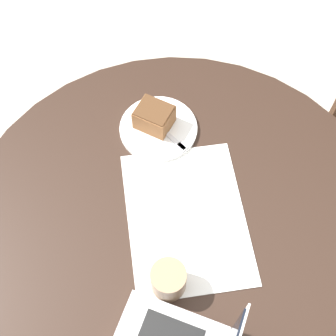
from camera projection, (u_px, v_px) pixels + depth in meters
name	position (u px, v px, depth m)	size (l,w,h in m)	color
ground_plane	(175.00, 299.00, 1.85)	(12.00, 12.00, 0.00)	#B7AD9E
dining_table	(178.00, 249.00, 1.34)	(1.14, 1.14, 0.76)	black
paper_document	(186.00, 217.00, 1.20)	(0.50, 0.46, 0.00)	white
plate	(158.00, 129.00, 1.33)	(0.22, 0.22, 0.01)	white
cake_slice	(154.00, 117.00, 1.30)	(0.09, 0.11, 0.07)	brown
fork	(168.00, 135.00, 1.31)	(0.09, 0.16, 0.00)	silver
coffee_glass	(168.00, 280.00, 1.08)	(0.08, 0.08, 0.09)	#997556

